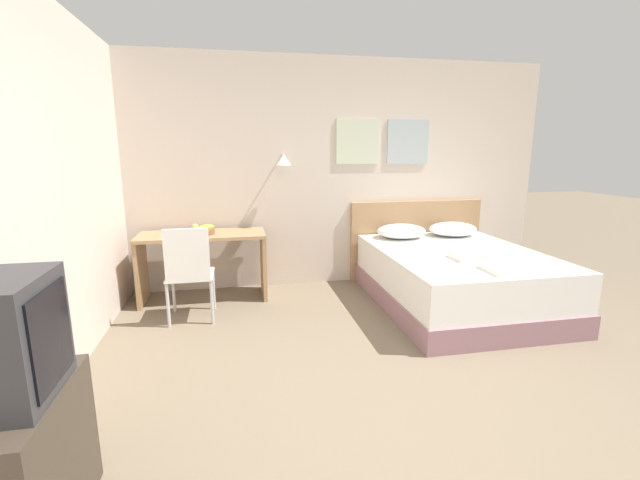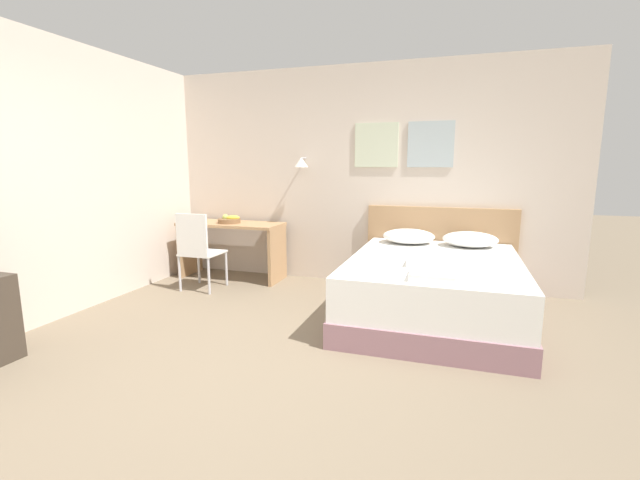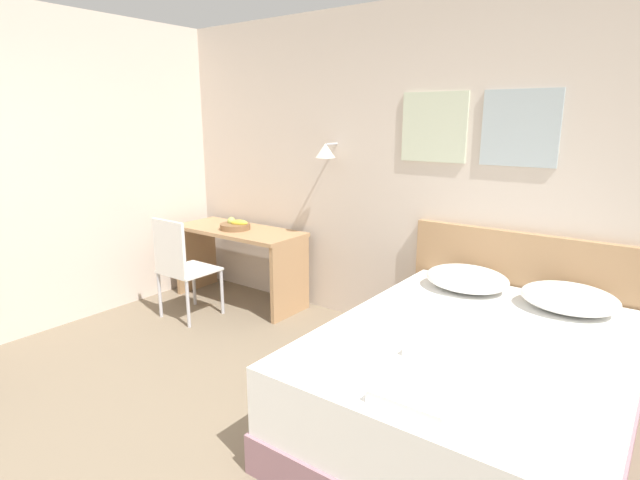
{
  "view_description": "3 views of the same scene",
  "coord_description": "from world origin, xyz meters",
  "px_view_note": "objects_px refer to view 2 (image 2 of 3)",
  "views": [
    {
      "loc": [
        -1.11,
        -2.2,
        1.62
      ],
      "look_at": [
        -0.26,
        2.01,
        0.7
      ],
      "focal_mm": 24.0,
      "sensor_mm": 36.0,
      "label": 1
    },
    {
      "loc": [
        1.31,
        -2.41,
        1.47
      ],
      "look_at": [
        -0.02,
        1.72,
        0.7
      ],
      "focal_mm": 24.0,
      "sensor_mm": 36.0,
      "label": 2
    },
    {
      "loc": [
        1.95,
        -0.86,
        1.77
      ],
      "look_at": [
        -0.08,
        1.9,
        0.93
      ],
      "focal_mm": 28.0,
      "sensor_mm": 36.0,
      "label": 3
    }
  ],
  "objects_px": {
    "desk": "(232,239)",
    "fruit_bowl": "(229,220)",
    "pillow_right": "(470,239)",
    "headboard": "(439,249)",
    "bed": "(433,289)",
    "folded_towel_near_foot": "(426,262)",
    "desk_chair": "(197,246)",
    "folded_towel_mid_bed": "(433,275)",
    "pillow_left": "(409,236)"
  },
  "relations": [
    {
      "from": "headboard",
      "to": "folded_towel_near_foot",
      "type": "xyz_separation_m",
      "value": [
        -0.06,
        -1.36,
        0.13
      ]
    },
    {
      "from": "pillow_left",
      "to": "pillow_right",
      "type": "xyz_separation_m",
      "value": [
        0.66,
        0.0,
        0.0
      ]
    },
    {
      "from": "headboard",
      "to": "folded_towel_mid_bed",
      "type": "height_order",
      "value": "headboard"
    },
    {
      "from": "bed",
      "to": "desk",
      "type": "bearing_deg",
      "value": 164.06
    },
    {
      "from": "fruit_bowl",
      "to": "folded_towel_near_foot",
      "type": "bearing_deg",
      "value": -21.8
    },
    {
      "from": "folded_towel_near_foot",
      "to": "desk_chair",
      "type": "xyz_separation_m",
      "value": [
        -2.62,
        0.4,
        -0.09
      ]
    },
    {
      "from": "folded_towel_near_foot",
      "to": "folded_towel_mid_bed",
      "type": "bearing_deg",
      "value": -79.31
    },
    {
      "from": "pillow_right",
      "to": "desk_chair",
      "type": "relative_size",
      "value": 0.63
    },
    {
      "from": "headboard",
      "to": "pillow_right",
      "type": "relative_size",
      "value": 2.95
    },
    {
      "from": "folded_towel_mid_bed",
      "to": "fruit_bowl",
      "type": "relative_size",
      "value": 1.19
    },
    {
      "from": "desk",
      "to": "fruit_bowl",
      "type": "distance_m",
      "value": 0.25
    },
    {
      "from": "bed",
      "to": "pillow_right",
      "type": "xyz_separation_m",
      "value": [
        0.33,
        0.74,
        0.38
      ]
    },
    {
      "from": "pillow_right",
      "to": "fruit_bowl",
      "type": "distance_m",
      "value": 2.93
    },
    {
      "from": "folded_towel_near_foot",
      "to": "desk_chair",
      "type": "relative_size",
      "value": 0.34
    },
    {
      "from": "fruit_bowl",
      "to": "pillow_left",
      "type": "bearing_deg",
      "value": 0.72
    },
    {
      "from": "pillow_right",
      "to": "desk",
      "type": "relative_size",
      "value": 0.44
    },
    {
      "from": "desk",
      "to": "desk_chair",
      "type": "bearing_deg",
      "value": -97.82
    },
    {
      "from": "pillow_right",
      "to": "desk_chair",
      "type": "bearing_deg",
      "value": -168.03
    },
    {
      "from": "headboard",
      "to": "folded_towel_near_foot",
      "type": "relative_size",
      "value": 5.39
    },
    {
      "from": "folded_towel_mid_bed",
      "to": "desk",
      "type": "height_order",
      "value": "desk"
    },
    {
      "from": "pillow_right",
      "to": "fruit_bowl",
      "type": "bearing_deg",
      "value": -179.44
    },
    {
      "from": "bed",
      "to": "folded_towel_mid_bed",
      "type": "relative_size",
      "value": 5.94
    },
    {
      "from": "folded_towel_near_foot",
      "to": "headboard",
      "type": "bearing_deg",
      "value": 87.4
    },
    {
      "from": "desk",
      "to": "fruit_bowl",
      "type": "bearing_deg",
      "value": -98.4
    },
    {
      "from": "pillow_left",
      "to": "desk_chair",
      "type": "height_order",
      "value": "desk_chair"
    },
    {
      "from": "pillow_left",
      "to": "desk",
      "type": "relative_size",
      "value": 0.44
    },
    {
      "from": "headboard",
      "to": "bed",
      "type": "bearing_deg",
      "value": -90.0
    },
    {
      "from": "folded_towel_near_foot",
      "to": "pillow_right",
      "type": "bearing_deg",
      "value": 69.45
    },
    {
      "from": "headboard",
      "to": "fruit_bowl",
      "type": "height_order",
      "value": "headboard"
    },
    {
      "from": "folded_towel_near_foot",
      "to": "pillow_left",
      "type": "bearing_deg",
      "value": 104.39
    },
    {
      "from": "pillow_right",
      "to": "desk",
      "type": "height_order",
      "value": "pillow_right"
    },
    {
      "from": "desk",
      "to": "desk_chair",
      "type": "relative_size",
      "value": 1.44
    },
    {
      "from": "folded_towel_mid_bed",
      "to": "pillow_right",
      "type": "bearing_deg",
      "value": 78.42
    },
    {
      "from": "headboard",
      "to": "folded_towel_near_foot",
      "type": "bearing_deg",
      "value": -92.6
    },
    {
      "from": "desk",
      "to": "folded_towel_mid_bed",
      "type": "bearing_deg",
      "value": -29.77
    },
    {
      "from": "pillow_left",
      "to": "desk_chair",
      "type": "relative_size",
      "value": 0.63
    },
    {
      "from": "pillow_left",
      "to": "desk",
      "type": "distance_m",
      "value": 2.27
    },
    {
      "from": "pillow_left",
      "to": "fruit_bowl",
      "type": "distance_m",
      "value": 2.27
    },
    {
      "from": "folded_towel_near_foot",
      "to": "desk_chair",
      "type": "bearing_deg",
      "value": 171.22
    },
    {
      "from": "pillow_right",
      "to": "desk_chair",
      "type": "distance_m",
      "value": 3.08
    },
    {
      "from": "pillow_right",
      "to": "pillow_left",
      "type": "bearing_deg",
      "value": 180.0
    },
    {
      "from": "pillow_left",
      "to": "fruit_bowl",
      "type": "xyz_separation_m",
      "value": [
        -2.27,
        -0.03,
        0.1
      ]
    },
    {
      "from": "bed",
      "to": "folded_towel_near_foot",
      "type": "height_order",
      "value": "folded_towel_near_foot"
    },
    {
      "from": "bed",
      "to": "desk",
      "type": "xyz_separation_m",
      "value": [
        -2.59,
        0.74,
        0.23
      ]
    },
    {
      "from": "headboard",
      "to": "desk",
      "type": "relative_size",
      "value": 1.29
    },
    {
      "from": "folded_towel_mid_bed",
      "to": "desk_chair",
      "type": "bearing_deg",
      "value": 162.46
    },
    {
      "from": "folded_towel_mid_bed",
      "to": "desk_chair",
      "type": "distance_m",
      "value": 2.84
    },
    {
      "from": "desk_chair",
      "to": "fruit_bowl",
      "type": "distance_m",
      "value": 0.66
    },
    {
      "from": "bed",
      "to": "headboard",
      "type": "relative_size",
      "value": 1.2
    },
    {
      "from": "bed",
      "to": "folded_towel_near_foot",
      "type": "xyz_separation_m",
      "value": [
        -0.06,
        -0.31,
        0.33
      ]
    }
  ]
}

